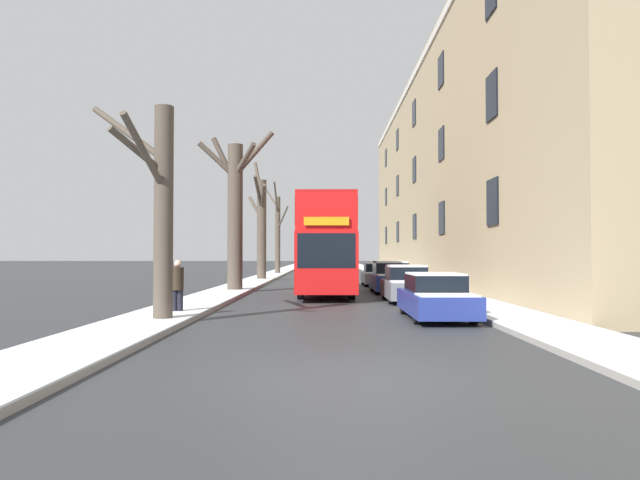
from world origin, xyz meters
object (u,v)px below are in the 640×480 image
at_px(parked_car_0, 436,297).
at_px(pedestrian_left_sidewalk, 177,285).
at_px(bare_tree_left_2, 261,224).
at_px(bare_tree_left_0, 160,205).
at_px(bare_tree_left_1, 235,210).
at_px(double_decker_bus, 326,242).
at_px(bare_tree_left_3, 277,231).
at_px(parked_car_3, 378,275).
at_px(parked_car_1, 406,285).
at_px(parked_car_2, 390,278).

xyz_separation_m(parked_car_0, pedestrian_left_sidewalk, (-7.74, 0.62, 0.31)).
bearing_deg(bare_tree_left_2, bare_tree_left_0, -89.82).
distance_m(bare_tree_left_1, double_decker_bus, 4.84).
distance_m(bare_tree_left_3, parked_car_0, 37.68).
bearing_deg(parked_car_3, parked_car_1, -90.00).
distance_m(bare_tree_left_2, pedestrian_left_sidewalk, 23.61).
relative_size(bare_tree_left_1, parked_car_3, 2.03).
distance_m(parked_car_2, parked_car_3, 6.30).
bearing_deg(parked_car_3, parked_car_2, -90.00).
relative_size(bare_tree_left_0, parked_car_1, 1.57).
distance_m(bare_tree_left_1, bare_tree_left_3, 25.31).
relative_size(bare_tree_left_1, parked_car_1, 1.99).
relative_size(bare_tree_left_2, parked_car_0, 2.02).
relative_size(double_decker_bus, parked_car_1, 2.90).
height_order(bare_tree_left_1, parked_car_1, bare_tree_left_1).
distance_m(bare_tree_left_1, parked_car_0, 14.19).
xyz_separation_m(parked_car_3, pedestrian_left_sidewalk, (-7.74, -17.16, 0.29)).
distance_m(parked_car_0, pedestrian_left_sidewalk, 7.77).
relative_size(bare_tree_left_0, parked_car_2, 1.46).
bearing_deg(bare_tree_left_0, bare_tree_left_3, 89.96).
xyz_separation_m(bare_tree_left_3, double_decker_bus, (4.52, -26.02, -1.60)).
bearing_deg(parked_car_3, bare_tree_left_0, -112.03).
relative_size(bare_tree_left_1, parked_car_0, 1.85).
bearing_deg(bare_tree_left_2, parked_car_1, -66.50).
bearing_deg(bare_tree_left_1, bare_tree_left_3, 90.03).
height_order(double_decker_bus, pedestrian_left_sidewalk, double_decker_bus).
relative_size(bare_tree_left_0, bare_tree_left_3, 0.74).
xyz_separation_m(bare_tree_left_2, parked_car_1, (7.81, -17.97, -3.36)).
bearing_deg(bare_tree_left_3, bare_tree_left_1, -89.97).
height_order(bare_tree_left_2, parked_car_0, bare_tree_left_2).
bearing_deg(parked_car_2, parked_car_0, -90.00).
height_order(parked_car_2, pedestrian_left_sidewalk, pedestrian_left_sidewalk).
relative_size(bare_tree_left_1, parked_car_2, 1.84).
bearing_deg(pedestrian_left_sidewalk, double_decker_bus, 66.28).
bearing_deg(parked_car_2, bare_tree_left_3, 106.98).
relative_size(bare_tree_left_3, parked_car_2, 1.97).
distance_m(bare_tree_left_0, parked_car_2, 15.17).
xyz_separation_m(bare_tree_left_2, bare_tree_left_3, (0.11, 12.69, 0.04)).
height_order(bare_tree_left_3, parked_car_1, bare_tree_left_3).
relative_size(parked_car_1, parked_car_3, 1.02).
bearing_deg(pedestrian_left_sidewalk, parked_car_1, 35.69).
relative_size(bare_tree_left_0, parked_car_3, 1.61).
xyz_separation_m(bare_tree_left_0, double_decker_bus, (4.55, 12.02, -0.76)).
bearing_deg(double_decker_bus, pedestrian_left_sidewalk, -114.31).
bearing_deg(double_decker_bus, bare_tree_left_1, 170.95).
distance_m(parked_car_1, pedestrian_left_sidewalk, 9.46).
relative_size(parked_car_2, pedestrian_left_sidewalk, 2.54).
bearing_deg(bare_tree_left_2, bare_tree_left_1, -89.45).
height_order(bare_tree_left_3, parked_car_2, bare_tree_left_3).
height_order(bare_tree_left_3, parked_car_0, bare_tree_left_3).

